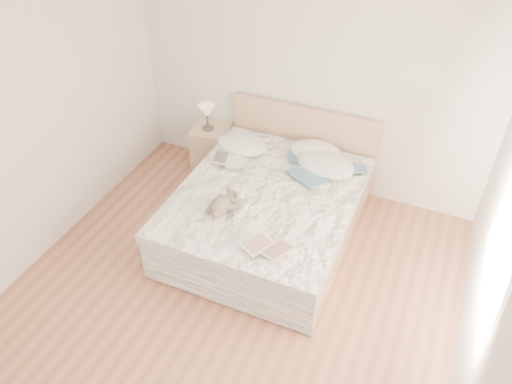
% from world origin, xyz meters
% --- Properties ---
extents(floor, '(4.00, 4.50, 0.00)m').
position_xyz_m(floor, '(0.00, 0.00, 0.00)').
color(floor, brown).
rests_on(floor, ground).
extents(ceiling, '(4.00, 4.50, 0.00)m').
position_xyz_m(ceiling, '(0.00, 0.00, 2.70)').
color(ceiling, white).
rests_on(ceiling, ground).
extents(wall_back, '(4.00, 0.02, 2.70)m').
position_xyz_m(wall_back, '(0.00, 2.25, 1.35)').
color(wall_back, silver).
rests_on(wall_back, ground).
extents(wall_left, '(0.02, 4.50, 2.70)m').
position_xyz_m(wall_left, '(-2.00, 0.00, 1.35)').
color(wall_left, silver).
rests_on(wall_left, ground).
extents(wall_right, '(0.02, 4.50, 2.70)m').
position_xyz_m(wall_right, '(2.00, 0.00, 1.35)').
color(wall_right, silver).
rests_on(wall_right, ground).
extents(window, '(0.02, 1.30, 1.10)m').
position_xyz_m(window, '(1.99, 0.30, 1.45)').
color(window, white).
rests_on(window, wall_right).
extents(bed, '(1.72, 2.14, 1.00)m').
position_xyz_m(bed, '(0.00, 1.19, 0.31)').
color(bed, tan).
rests_on(bed, floor).
extents(nightstand, '(0.51, 0.47, 0.56)m').
position_xyz_m(nightstand, '(-1.10, 2.01, 0.28)').
color(nightstand, tan).
rests_on(nightstand, floor).
extents(table_lamp, '(0.26, 0.26, 0.32)m').
position_xyz_m(table_lamp, '(-1.13, 1.99, 0.79)').
color(table_lamp, '#514A47').
rests_on(table_lamp, nightstand).
extents(pillow_left, '(0.58, 0.41, 0.17)m').
position_xyz_m(pillow_left, '(-0.57, 1.73, 0.64)').
color(pillow_left, white).
rests_on(pillow_left, bed).
extents(pillow_middle, '(0.59, 0.44, 0.17)m').
position_xyz_m(pillow_middle, '(0.23, 1.94, 0.64)').
color(pillow_middle, white).
rests_on(pillow_middle, bed).
extents(pillow_right, '(0.70, 0.54, 0.19)m').
position_xyz_m(pillow_right, '(0.40, 1.75, 0.64)').
color(pillow_right, silver).
rests_on(pillow_right, bed).
extents(blouse, '(0.84, 0.86, 0.02)m').
position_xyz_m(blouse, '(0.36, 1.63, 0.63)').
color(blouse, '#344E6B').
rests_on(blouse, bed).
extents(photo_book, '(0.41, 0.33, 0.03)m').
position_xyz_m(photo_book, '(-0.58, 1.42, 0.63)').
color(photo_book, silver).
rests_on(photo_book, bed).
extents(childrens_book, '(0.46, 0.40, 0.03)m').
position_xyz_m(childrens_book, '(0.31, 0.38, 0.63)').
color(childrens_book, beige).
rests_on(childrens_book, bed).
extents(teddy_bear, '(0.30, 0.36, 0.16)m').
position_xyz_m(teddy_bear, '(-0.28, 0.64, 0.65)').
color(teddy_bear, brown).
rests_on(teddy_bear, bed).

